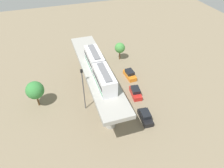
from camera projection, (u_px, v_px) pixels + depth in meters
ground_plane at (98, 94)px, 45.87m from camera, size 120.00×120.00×0.00m
viaduct at (96, 75)px, 42.54m from camera, size 5.20×28.00×6.95m
train at (99, 69)px, 38.70m from camera, size 2.64×13.55×3.24m
parked_car_black at (145, 117)px, 39.86m from camera, size 2.12×4.33×1.76m
parked_car_red at (136, 92)px, 45.26m from camera, size 2.31×4.39×1.76m
parked_car_orange at (130, 74)px, 50.26m from camera, size 2.00×4.28×1.76m
tree_near_viaduct at (120, 48)px, 54.84m from camera, size 2.70×2.70×4.78m
tree_mid_lot at (35, 90)px, 40.80m from camera, size 3.54×3.54×5.78m
signal_post at (83, 88)px, 39.28m from camera, size 0.44×0.28×9.55m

